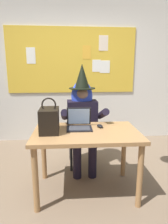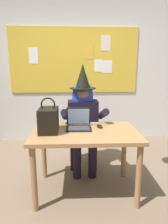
# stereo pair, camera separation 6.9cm
# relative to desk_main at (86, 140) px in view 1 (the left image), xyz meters

# --- Properties ---
(ground_plane) EXTENTS (24.00, 24.00, 0.00)m
(ground_plane) POSITION_rel_desk_main_xyz_m (-0.09, -0.10, -0.63)
(ground_plane) COLOR #75604C
(wall_back_bulletin) EXTENTS (5.56, 2.00, 2.68)m
(wall_back_bulletin) POSITION_rel_desk_main_xyz_m (-0.09, 1.81, 0.72)
(wall_back_bulletin) COLOR silver
(wall_back_bulletin) RESTS_ON ground
(desk_main) EXTENTS (1.18, 0.77, 0.73)m
(desk_main) POSITION_rel_desk_main_xyz_m (0.00, 0.00, 0.00)
(desk_main) COLOR #A37547
(desk_main) RESTS_ON ground
(chair_at_desk) EXTENTS (0.42, 0.42, 0.89)m
(chair_at_desk) POSITION_rel_desk_main_xyz_m (0.01, 0.73, -0.13)
(chair_at_desk) COLOR black
(chair_at_desk) RESTS_ON ground
(person_costumed) EXTENTS (0.59, 0.65, 1.47)m
(person_costumed) POSITION_rel_desk_main_xyz_m (0.01, 0.61, 0.16)
(person_costumed) COLOR black
(person_costumed) RESTS_ON ground
(laptop) EXTENTS (0.29, 0.28, 0.23)m
(laptop) POSITION_rel_desk_main_xyz_m (-0.07, 0.13, 0.15)
(laptop) COLOR black
(laptop) RESTS_ON desk_main
(computer_mouse) EXTENTS (0.08, 0.12, 0.03)m
(computer_mouse) POSITION_rel_desk_main_xyz_m (0.17, 0.13, 0.12)
(computer_mouse) COLOR black
(computer_mouse) RESTS_ON desk_main
(handbag) EXTENTS (0.20, 0.30, 0.38)m
(handbag) POSITION_rel_desk_main_xyz_m (-0.40, 0.01, 0.24)
(handbag) COLOR black
(handbag) RESTS_ON desk_main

